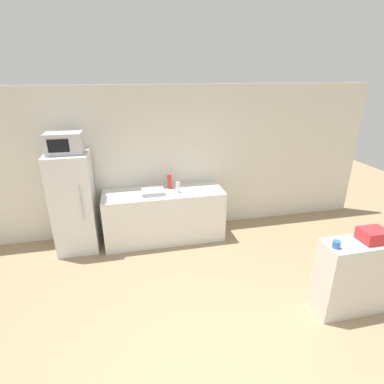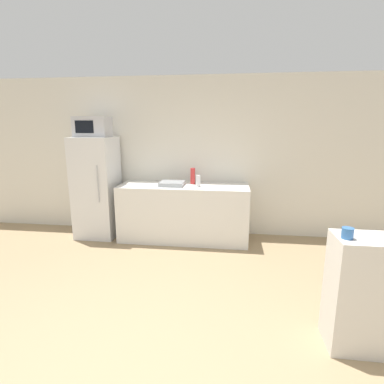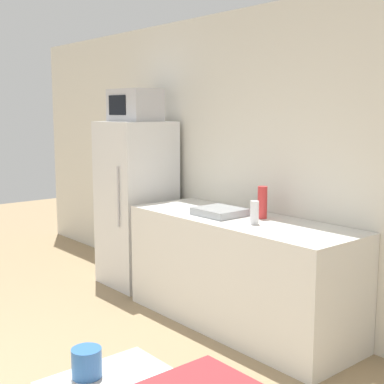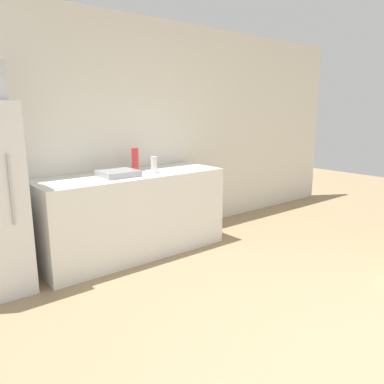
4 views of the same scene
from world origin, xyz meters
name	(u,v)px [view 2 (image 2 of 4)]	position (x,y,z in m)	size (l,w,h in m)	color
wall_back	(186,157)	(0.00, 3.34, 1.30)	(8.00, 0.06, 2.60)	silver
refrigerator	(97,187)	(-1.43, 2.95, 0.82)	(0.64, 0.64, 1.64)	silver
microwave	(92,127)	(-1.43, 2.94, 1.80)	(0.53, 0.34, 0.31)	#BCBCC1
counter	(184,212)	(0.02, 2.95, 0.45)	(2.04, 0.71, 0.89)	silver
sink_basin	(172,184)	(-0.16, 2.90, 0.92)	(0.38, 0.33, 0.06)	#9EA3A8
bottle_tall	(193,176)	(0.15, 3.08, 1.02)	(0.08, 0.08, 0.26)	red
bottle_short	(198,181)	(0.26, 2.87, 0.98)	(0.07, 0.07, 0.18)	silver
jar	(348,233)	(1.66, 0.68, 1.00)	(0.09, 0.09, 0.09)	#336BB2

